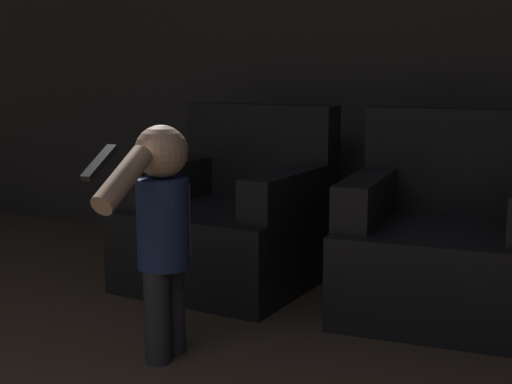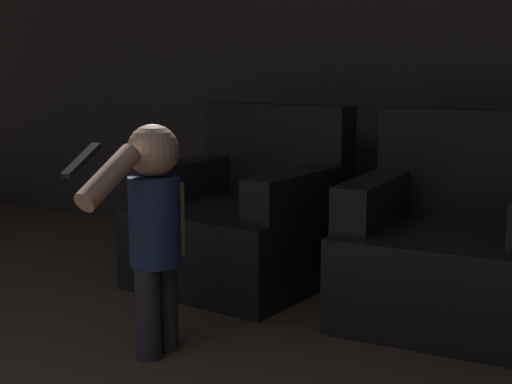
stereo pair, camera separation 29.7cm
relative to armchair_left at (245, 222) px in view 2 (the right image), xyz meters
name	(u,v)px [view 2 (the right image)]	position (x,y,z in m)	size (l,w,h in m)	color
wall_back	(352,31)	(0.20, 0.87, 0.99)	(8.40, 0.05, 2.60)	#33302D
armchair_left	(245,222)	(0.00, 0.00, 0.00)	(0.93, 0.95, 0.90)	black
armchair_right	(454,247)	(1.07, 0.00, 0.00)	(0.90, 0.92, 0.90)	black
person_toddler	(153,221)	(0.21, -1.02, 0.21)	(0.19, 0.61, 0.88)	#28282D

